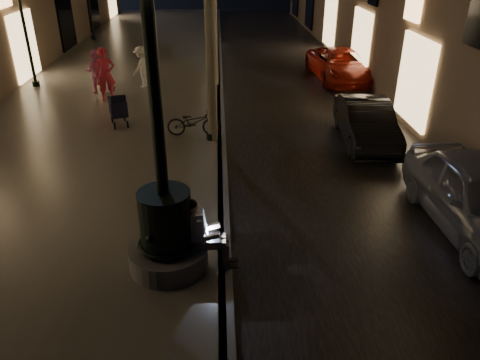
{
  "coord_description": "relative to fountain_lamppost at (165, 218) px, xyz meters",
  "views": [
    {
      "loc": [
        -0.04,
        -4.84,
        5.41
      ],
      "look_at": [
        0.32,
        3.0,
        1.39
      ],
      "focal_mm": 35.0,
      "sensor_mm": 36.0,
      "label": 1
    }
  ],
  "objects": [
    {
      "name": "ground",
      "position": [
        1.0,
        13.0,
        -1.21
      ],
      "size": [
        120.0,
        120.0,
        0.0
      ],
      "primitive_type": "plane",
      "color": "black",
      "rests_on": "ground"
    },
    {
      "name": "cobble_lane",
      "position": [
        4.0,
        13.0,
        -1.2
      ],
      "size": [
        6.0,
        45.0,
        0.02
      ],
      "primitive_type": "cube",
      "color": "black",
      "rests_on": "ground"
    },
    {
      "name": "promenade",
      "position": [
        -3.0,
        13.0,
        -1.11
      ],
      "size": [
        8.0,
        45.0,
        0.2
      ],
      "primitive_type": "cube",
      "color": "#66615A",
      "rests_on": "ground"
    },
    {
      "name": "curb_strip",
      "position": [
        1.0,
        13.0,
        -1.11
      ],
      "size": [
        0.25,
        45.0,
        0.2
      ],
      "primitive_type": "cube",
      "color": "#59595B",
      "rests_on": "ground"
    },
    {
      "name": "fountain_lamppost",
      "position": [
        0.0,
        0.0,
        0.0
      ],
      "size": [
        1.4,
        1.4,
        5.21
      ],
      "color": "#59595B",
      "rests_on": "promenade"
    },
    {
      "name": "seated_man_laptop",
      "position": [
        0.61,
        -0.0,
        -0.3
      ],
      "size": [
        0.98,
        0.33,
        1.35
      ],
      "color": "gray",
      "rests_on": "promenade"
    },
    {
      "name": "lamp_curb_a",
      "position": [
        0.7,
        6.0,
        2.02
      ],
      "size": [
        0.36,
        0.36,
        4.81
      ],
      "color": "black",
      "rests_on": "promenade"
    },
    {
      "name": "lamp_left_b",
      "position": [
        -6.4,
        12.0,
        2.02
      ],
      "size": [
        0.36,
        0.36,
        4.81
      ],
      "color": "black",
      "rests_on": "promenade"
    },
    {
      "name": "stroller",
      "position": [
        -2.2,
        7.3,
        -0.41
      ],
      "size": [
        0.73,
        1.18,
        1.2
      ],
      "rotation": [
        0.0,
        0.0,
        0.32
      ],
      "color": "black",
      "rests_on": "promenade"
    },
    {
      "name": "car_front",
      "position": [
        6.2,
        1.22,
        -0.46
      ],
      "size": [
        1.84,
        4.46,
        1.51
      ],
      "primitive_type": "imported",
      "rotation": [
        0.0,
        0.0,
        0.01
      ],
      "color": "#95969C",
      "rests_on": "ground"
    },
    {
      "name": "car_second",
      "position": [
        5.28,
        6.02,
        -0.58
      ],
      "size": [
        1.6,
        3.93,
        1.27
      ],
      "primitive_type": "imported",
      "rotation": [
        0.0,
        0.0,
        -0.07
      ],
      "color": "black",
      "rests_on": "ground"
    },
    {
      "name": "car_third",
      "position": [
        6.2,
        13.06,
        -0.56
      ],
      "size": [
        2.44,
        4.81,
        1.3
      ],
      "primitive_type": "imported",
      "rotation": [
        0.0,
        0.0,
        0.06
      ],
      "color": "#9C2513",
      "rests_on": "ground"
    },
    {
      "name": "pedestrian_red",
      "position": [
        -3.1,
        10.01,
        -0.07
      ],
      "size": [
        0.78,
        0.62,
        1.88
      ],
      "primitive_type": "imported",
      "rotation": [
        0.0,
        0.0,
        0.28
      ],
      "color": "red",
      "rests_on": "promenade"
    },
    {
      "name": "pedestrian_pink",
      "position": [
        -3.68,
        10.96,
        -0.19
      ],
      "size": [
        0.83,
        0.66,
        1.65
      ],
      "primitive_type": "imported",
      "rotation": [
        0.0,
        0.0,
        3.18
      ],
      "color": "pink",
      "rests_on": "promenade"
    },
    {
      "name": "pedestrian_white",
      "position": [
        -2.06,
        11.72,
        -0.22
      ],
      "size": [
        1.03,
        1.19,
        1.59
      ],
      "primitive_type": "imported",
      "rotation": [
        0.0,
        0.0,
        4.18
      ],
      "color": "white",
      "rests_on": "promenade"
    },
    {
      "name": "bicycle",
      "position": [
        0.18,
        6.34,
        -0.6
      ],
      "size": [
        1.59,
        0.58,
        0.83
      ],
      "primitive_type": "imported",
      "rotation": [
        0.0,
        0.0,
        1.55
      ],
      "color": "black",
      "rests_on": "promenade"
    }
  ]
}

